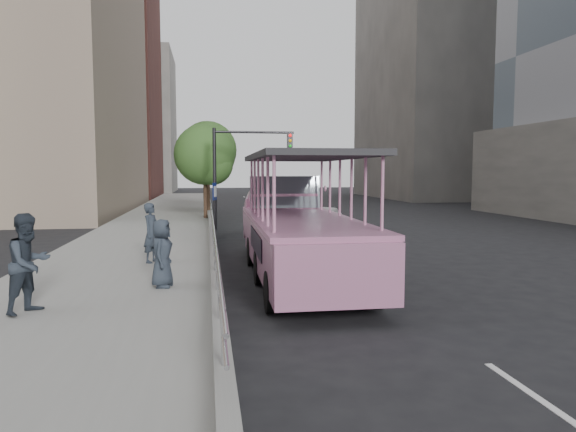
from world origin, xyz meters
The scene contains 16 objects.
ground centered at (0.00, 0.00, 0.00)m, with size 160.00×160.00×0.00m, color black.
sidewalk centered at (-5.75, 10.00, 0.15)m, with size 5.50×80.00×0.30m, color gray.
kerb_wall centered at (-3.12, 2.00, 0.48)m, with size 0.24×30.00×0.36m, color gray.
guardrail centered at (-3.12, 2.00, 1.14)m, with size 0.07×22.00×0.71m.
duck_boat centered at (-0.79, 0.49, 1.28)m, with size 2.72×10.43×3.45m.
car centered at (1.52, 7.34, 0.77)m, with size 1.82×4.51×1.54m, color silver.
pedestrian_near centered at (-4.93, 1.43, 1.18)m, with size 0.65×0.42×1.77m, color #29313C.
pedestrian_mid centered at (-6.66, -3.80, 1.26)m, with size 0.93×0.72×1.91m, color #29313C.
pedestrian_far centered at (-4.35, -1.94, 1.10)m, with size 0.78×0.51×1.59m, color #29313C.
parking_sign centered at (-2.95, 10.00, 1.57)m, with size 0.19×0.53×2.46m.
traffic_signal centered at (-1.70, 12.50, 3.50)m, with size 4.20×0.32×5.20m.
street_tree_near centered at (-3.30, 15.93, 3.82)m, with size 3.52×3.52×5.72m.
street_tree_far centered at (-3.10, 21.93, 4.31)m, with size 3.97×3.97×6.45m.
midrise_brick centered at (-18.00, 48.00, 13.00)m, with size 18.00×16.00×26.00m, color brown.
midrise_stone_a centered at (26.00, 42.00, 16.00)m, with size 20.00×20.00×32.00m, color gray.
midrise_stone_b centered at (-16.00, 64.00, 10.00)m, with size 16.00×14.00×20.00m, color gray.
Camera 1 is at (-3.29, -14.08, 3.00)m, focal length 32.00 mm.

